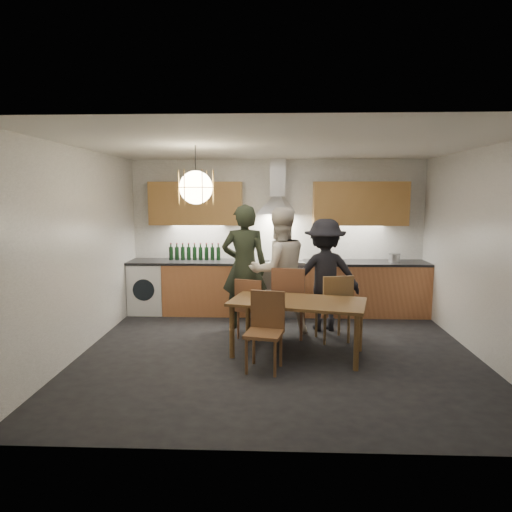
{
  "coord_description": "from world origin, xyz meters",
  "views": [
    {
      "loc": [
        -0.06,
        -5.62,
        2.03
      ],
      "look_at": [
        -0.29,
        0.4,
        1.2
      ],
      "focal_mm": 32.0,
      "sensor_mm": 36.0,
      "label": 1
    }
  ],
  "objects_px": {
    "chair_front": "(266,325)",
    "stock_pot": "(394,258)",
    "mixing_bowl": "(331,260)",
    "wine_bottles": "(195,252)",
    "person_left": "(244,267)",
    "chair_back_left": "(251,304)",
    "dining_table": "(298,307)",
    "person_mid": "(279,271)",
    "person_right": "(325,275)"
  },
  "relations": [
    {
      "from": "wine_bottles",
      "to": "person_right",
      "type": "bearing_deg",
      "value": -24.71
    },
    {
      "from": "chair_back_left",
      "to": "wine_bottles",
      "type": "distance_m",
      "value": 1.86
    },
    {
      "from": "person_left",
      "to": "stock_pot",
      "type": "relative_size",
      "value": 10.08
    },
    {
      "from": "dining_table",
      "to": "stock_pot",
      "type": "xyz_separation_m",
      "value": [
        1.69,
        1.96,
        0.35
      ]
    },
    {
      "from": "mixing_bowl",
      "to": "person_right",
      "type": "bearing_deg",
      "value": -103.05
    },
    {
      "from": "dining_table",
      "to": "person_left",
      "type": "bearing_deg",
      "value": 136.96
    },
    {
      "from": "person_left",
      "to": "chair_front",
      "type": "bearing_deg",
      "value": 101.57
    },
    {
      "from": "chair_back_left",
      "to": "chair_front",
      "type": "bearing_deg",
      "value": 120.83
    },
    {
      "from": "dining_table",
      "to": "mixing_bowl",
      "type": "xyz_separation_m",
      "value": [
        0.64,
        1.9,
        0.32
      ]
    },
    {
      "from": "dining_table",
      "to": "chair_front",
      "type": "distance_m",
      "value": 0.62
    },
    {
      "from": "person_left",
      "to": "chair_back_left",
      "type": "bearing_deg",
      "value": 102.26
    },
    {
      "from": "mixing_bowl",
      "to": "person_left",
      "type": "bearing_deg",
      "value": -150.89
    },
    {
      "from": "person_mid",
      "to": "mixing_bowl",
      "type": "distance_m",
      "value": 1.31
    },
    {
      "from": "dining_table",
      "to": "person_left",
      "type": "distance_m",
      "value": 1.39
    },
    {
      "from": "person_mid",
      "to": "stock_pot",
      "type": "height_order",
      "value": "person_mid"
    },
    {
      "from": "chair_front",
      "to": "person_left",
      "type": "height_order",
      "value": "person_left"
    },
    {
      "from": "dining_table",
      "to": "wine_bottles",
      "type": "xyz_separation_m",
      "value": [
        -1.65,
        2.07,
        0.42
      ]
    },
    {
      "from": "person_mid",
      "to": "person_right",
      "type": "relative_size",
      "value": 1.1
    },
    {
      "from": "dining_table",
      "to": "person_left",
      "type": "height_order",
      "value": "person_left"
    },
    {
      "from": "chair_back_left",
      "to": "person_mid",
      "type": "distance_m",
      "value": 0.65
    },
    {
      "from": "chair_back_left",
      "to": "wine_bottles",
      "type": "xyz_separation_m",
      "value": [
        -1.03,
        1.45,
        0.55
      ]
    },
    {
      "from": "person_mid",
      "to": "wine_bottles",
      "type": "distance_m",
      "value": 1.84
    },
    {
      "from": "chair_back_left",
      "to": "chair_front",
      "type": "xyz_separation_m",
      "value": [
        0.23,
        -1.09,
        0.03
      ]
    },
    {
      "from": "dining_table",
      "to": "chair_front",
      "type": "xyz_separation_m",
      "value": [
        -0.39,
        -0.46,
        -0.1
      ]
    },
    {
      "from": "chair_front",
      "to": "mixing_bowl",
      "type": "relative_size",
      "value": 3.09
    },
    {
      "from": "mixing_bowl",
      "to": "stock_pot",
      "type": "xyz_separation_m",
      "value": [
        1.06,
        0.06,
        0.03
      ]
    },
    {
      "from": "mixing_bowl",
      "to": "wine_bottles",
      "type": "height_order",
      "value": "wine_bottles"
    },
    {
      "from": "chair_front",
      "to": "person_right",
      "type": "distance_m",
      "value": 1.81
    },
    {
      "from": "dining_table",
      "to": "chair_front",
      "type": "bearing_deg",
      "value": -116.37
    },
    {
      "from": "chair_front",
      "to": "person_left",
      "type": "relative_size",
      "value": 0.48
    },
    {
      "from": "dining_table",
      "to": "stock_pot",
      "type": "bearing_deg",
      "value": 62.87
    },
    {
      "from": "person_mid",
      "to": "dining_table",
      "type": "bearing_deg",
      "value": 83.09
    },
    {
      "from": "stock_pot",
      "to": "wine_bottles",
      "type": "distance_m",
      "value": 3.35
    },
    {
      "from": "person_mid",
      "to": "chair_back_left",
      "type": "bearing_deg",
      "value": 15.36
    },
    {
      "from": "person_left",
      "to": "stock_pot",
      "type": "xyz_separation_m",
      "value": [
        2.43,
        0.83,
        0.03
      ]
    },
    {
      "from": "stock_pot",
      "to": "person_mid",
      "type": "bearing_deg",
      "value": -151.44
    },
    {
      "from": "dining_table",
      "to": "wine_bottles",
      "type": "distance_m",
      "value": 2.68
    },
    {
      "from": "chair_front",
      "to": "person_mid",
      "type": "relative_size",
      "value": 0.49
    },
    {
      "from": "dining_table",
      "to": "person_mid",
      "type": "distance_m",
      "value": 0.99
    },
    {
      "from": "chair_back_left",
      "to": "person_mid",
      "type": "bearing_deg",
      "value": -125.18
    },
    {
      "from": "wine_bottles",
      "to": "stock_pot",
      "type": "bearing_deg",
      "value": -1.94
    },
    {
      "from": "person_mid",
      "to": "stock_pot",
      "type": "bearing_deg",
      "value": -172.13
    },
    {
      "from": "person_left",
      "to": "wine_bottles",
      "type": "relative_size",
      "value": 2.12
    },
    {
      "from": "chair_front",
      "to": "stock_pot",
      "type": "distance_m",
      "value": 3.23
    },
    {
      "from": "dining_table",
      "to": "chair_back_left",
      "type": "height_order",
      "value": "chair_back_left"
    },
    {
      "from": "chair_back_left",
      "to": "person_right",
      "type": "relative_size",
      "value": 0.52
    },
    {
      "from": "chair_back_left",
      "to": "person_left",
      "type": "xyz_separation_m",
      "value": [
        -0.12,
        0.51,
        0.44
      ]
    },
    {
      "from": "chair_front",
      "to": "stock_pot",
      "type": "height_order",
      "value": "stock_pot"
    },
    {
      "from": "chair_back_left",
      "to": "mixing_bowl",
      "type": "height_order",
      "value": "mixing_bowl"
    },
    {
      "from": "wine_bottles",
      "to": "chair_back_left",
      "type": "bearing_deg",
      "value": -54.55
    }
  ]
}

